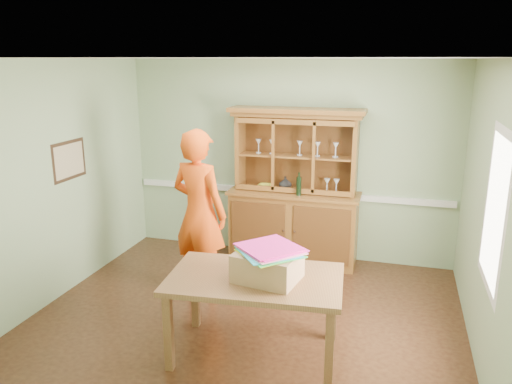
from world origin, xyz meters
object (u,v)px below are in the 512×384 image
(person, at_px, (199,213))
(dining_table, at_px, (255,286))
(cardboard_box, at_px, (267,266))
(china_hutch, at_px, (294,209))

(person, bearing_deg, dining_table, 147.88)
(dining_table, bearing_deg, person, 127.06)
(dining_table, distance_m, cardboard_box, 0.25)
(dining_table, bearing_deg, china_hutch, 88.01)
(cardboard_box, bearing_deg, dining_table, 169.31)
(dining_table, xyz_separation_m, person, (-0.98, 1.08, 0.28))
(china_hutch, height_order, cardboard_box, china_hutch)
(china_hutch, distance_m, dining_table, 2.34)
(cardboard_box, height_order, person, person)
(cardboard_box, bearing_deg, china_hutch, 96.16)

